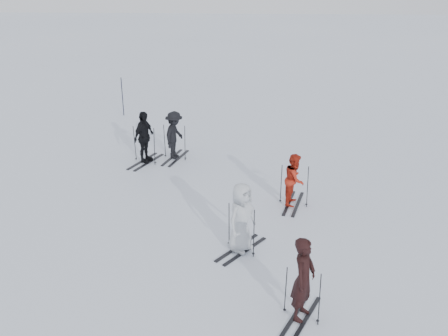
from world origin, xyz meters
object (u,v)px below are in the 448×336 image
(skier_grey, at_px, (241,218))
(skier_uphill_left, at_px, (144,138))
(piste_marker, at_px, (122,97))
(skier_near_dark, at_px, (303,280))
(skier_uphill_far, at_px, (174,136))
(skier_red, at_px, (295,180))

(skier_grey, relative_size, skier_uphill_left, 0.96)
(piste_marker, bearing_deg, skier_uphill_left, -69.21)
(skier_near_dark, xyz_separation_m, skier_grey, (-1.26, 2.46, -0.01))
(skier_near_dark, xyz_separation_m, skier_uphill_left, (-4.80, 8.14, 0.03))
(skier_uphill_left, xyz_separation_m, skier_uphill_far, (1.00, 0.44, -0.05))
(skier_near_dark, height_order, skier_uphill_left, skier_uphill_left)
(skier_uphill_left, distance_m, skier_uphill_far, 1.10)
(skier_uphill_far, distance_m, piste_marker, 6.23)
(skier_near_dark, height_order, skier_uphill_far, skier_near_dark)
(piste_marker, bearing_deg, skier_uphill_far, -59.11)
(skier_near_dark, xyz_separation_m, piste_marker, (-6.99, 13.93, 0.00))
(skier_uphill_far, bearing_deg, skier_grey, -142.06)
(skier_red, xyz_separation_m, skier_grey, (-1.47, -2.62, 0.11))
(skier_near_dark, bearing_deg, skier_red, 23.07)
(skier_grey, xyz_separation_m, piste_marker, (-5.73, 11.47, 0.01))
(skier_near_dark, bearing_deg, skier_uphill_left, 55.98)
(skier_red, bearing_deg, skier_uphill_left, 72.90)
(skier_near_dark, height_order, skier_red, skier_near_dark)
(skier_uphill_left, bearing_deg, skier_grey, -125.43)
(skier_red, bearing_deg, skier_uphill_far, 63.21)
(skier_red, distance_m, skier_grey, 3.01)
(skier_grey, bearing_deg, skier_red, 7.09)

